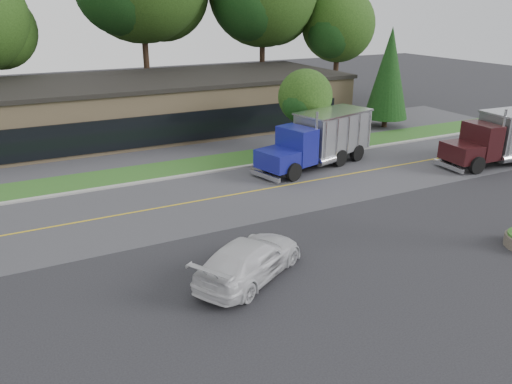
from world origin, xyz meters
The scene contains 13 objects.
ground centered at (0.00, 0.00, 0.00)m, with size 140.00×140.00×0.00m, color #2E2E33.
road centered at (0.00, 9.00, 0.00)m, with size 60.00×8.00×0.02m, color #4C4C50.
center_line centered at (0.00, 9.00, 0.00)m, with size 60.00×0.12×0.01m, color gold.
curb centered at (0.00, 13.20, 0.00)m, with size 60.00×0.30×0.12m, color #9E9E99.
grass_verge centered at (0.00, 15.00, 0.00)m, with size 60.00×3.40×0.03m, color #2D571D.
far_parking centered at (0.00, 20.00, 0.00)m, with size 60.00×7.00×0.02m, color #4C4C50.
strip_mall centered at (2.00, 26.00, 2.00)m, with size 32.00×12.00×4.00m, color tan.
tree_far_e centered at (24.12, 31.10, 7.46)m, with size 8.20×7.71×11.69m.
evergreen_right centered at (20.00, 18.00, 4.52)m, with size 3.63×3.63×8.24m.
tree_verge centered at (10.06, 15.05, 3.65)m, with size 4.03×3.79×5.75m.
dump_truck_blue centered at (9.09, 11.56, 1.81)m, with size 8.86×4.59×3.36m.
dump_truck_maroon centered at (20.05, 6.49, 1.80)m, with size 8.05×3.06×3.36m.
rally_car centered at (-1.37, 0.68, 0.77)m, with size 2.17×5.33×1.55m, color silver.
Camera 1 is at (-8.79, -14.50, 9.89)m, focal length 35.00 mm.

